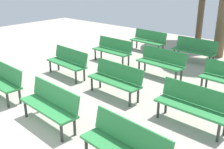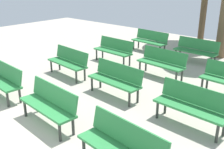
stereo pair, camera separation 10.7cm
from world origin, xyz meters
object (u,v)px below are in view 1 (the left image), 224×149
(bench_r0_c2, at_px, (125,145))
(bench_r2_c1, at_px, (161,61))
(bench_r1_c0, at_px, (68,61))
(bench_r3_c0, at_px, (148,40))
(bench_r2_c0, at_px, (113,49))
(bench_r0_c0, at_px, (2,79))
(bench_r3_c1, at_px, (195,49))
(bench_r1_c2, at_px, (193,104))
(bench_r0_c1, at_px, (51,103))
(bench_r1_c1, at_px, (116,78))

(bench_r0_c2, xyz_separation_m, bench_r2_c1, (-1.92, 4.31, 0.00))
(bench_r0_c2, bearing_deg, bench_r1_c0, 155.04)
(bench_r3_c0, bearing_deg, bench_r2_c1, -44.28)
(bench_r2_c0, bearing_deg, bench_r0_c0, -90.35)
(bench_r0_c2, xyz_separation_m, bench_r2_c0, (-4.07, 4.44, 0.00))
(bench_r2_c0, xyz_separation_m, bench_r2_c1, (2.15, -0.14, 0.00))
(bench_r0_c2, xyz_separation_m, bench_r3_c1, (-1.78, 6.44, 0.00))
(bench_r1_c2, bearing_deg, bench_r0_c2, -92.04)
(bench_r2_c1, distance_m, bench_r3_c1, 2.14)
(bench_r2_c0, distance_m, bench_r2_c1, 2.15)
(bench_r0_c1, xyz_separation_m, bench_r2_c0, (-1.93, 4.29, 0.00))
(bench_r0_c1, relative_size, bench_r1_c0, 1.00)
(bench_r0_c2, distance_m, bench_r3_c1, 6.68)
(bench_r1_c1, bearing_deg, bench_r0_c0, -134.98)
(bench_r1_c1, height_order, bench_r2_c1, same)
(bench_r2_c1, relative_size, bench_r3_c0, 1.00)
(bench_r1_c1, bearing_deg, bench_r0_c2, -44.02)
(bench_r0_c2, bearing_deg, bench_r2_c1, 118.81)
(bench_r2_c0, bearing_deg, bench_r3_c0, 88.64)
(bench_r0_c1, distance_m, bench_r1_c1, 2.06)
(bench_r3_c1, bearing_deg, bench_r1_c0, -119.13)
(bench_r0_c1, bearing_deg, bench_r0_c0, -177.84)
(bench_r0_c1, bearing_deg, bench_r3_c0, 109.40)
(bench_r0_c2, height_order, bench_r2_c1, same)
(bench_r3_c0, xyz_separation_m, bench_r3_c1, (2.14, -0.15, 0.00))
(bench_r0_c2, xyz_separation_m, bench_r3_c0, (-3.93, 6.59, 0.00))
(bench_r1_c1, height_order, bench_r3_c0, same)
(bench_r0_c0, bearing_deg, bench_r3_c0, 90.14)
(bench_r3_c1, bearing_deg, bench_r2_c1, -92.05)
(bench_r2_c1, xyz_separation_m, bench_r3_c0, (-2.00, 2.28, 0.00))
(bench_r0_c0, xyz_separation_m, bench_r3_c0, (0.35, 6.37, 0.00))
(bench_r2_c0, distance_m, bench_r3_c0, 2.15)
(bench_r1_c1, relative_size, bench_r1_c2, 1.00)
(bench_r1_c2, bearing_deg, bench_r3_c0, 135.02)
(bench_r0_c1, bearing_deg, bench_r1_c0, 136.43)
(bench_r0_c0, bearing_deg, bench_r2_c1, 63.35)
(bench_r0_c0, xyz_separation_m, bench_r0_c2, (4.28, -0.22, 0.00))
(bench_r0_c0, relative_size, bench_r1_c1, 1.00)
(bench_r0_c0, xyz_separation_m, bench_r3_c1, (2.50, 6.22, 0.00))
(bench_r0_c2, height_order, bench_r3_c1, same)
(bench_r1_c0, height_order, bench_r3_c1, same)
(bench_r0_c1, xyz_separation_m, bench_r1_c2, (2.31, 1.97, 0.00))
(bench_r2_c1, height_order, bench_r3_c1, same)
(bench_r1_c0, bearing_deg, bench_r1_c1, -0.05)
(bench_r2_c0, xyz_separation_m, bench_r3_c1, (2.29, 2.00, 0.00))
(bench_r3_c0, bearing_deg, bench_r1_c1, -62.35)
(bench_r0_c1, distance_m, bench_r2_c0, 4.71)
(bench_r0_c2, height_order, bench_r2_c0, same)
(bench_r1_c1, distance_m, bench_r1_c2, 2.22)
(bench_r0_c2, relative_size, bench_r3_c0, 1.00)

